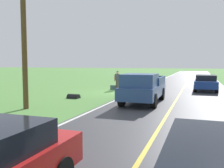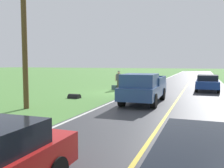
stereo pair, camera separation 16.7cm
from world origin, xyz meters
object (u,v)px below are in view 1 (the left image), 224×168
object	(u,v)px
pickup_truck_passing	(143,87)
sedan_near_oncoming	(206,82)
hitchhiker_walking	(118,79)
suitcase_carried	(113,87)
utility_pole_roadside	(24,28)

from	to	relation	value
pickup_truck_passing	sedan_near_oncoming	size ratio (longest dim) A/B	1.23
hitchhiker_walking	sedan_near_oncoming	bearing A→B (deg)	-167.88
hitchhiker_walking	suitcase_carried	bearing A→B (deg)	7.00
hitchhiker_walking	utility_pole_roadside	distance (m)	11.28
sedan_near_oncoming	pickup_truck_passing	bearing A→B (deg)	65.94
hitchhiker_walking	pickup_truck_passing	bearing A→B (deg)	119.09
hitchhiker_walking	pickup_truck_passing	xyz separation A→B (m)	(-3.81, 6.85, -0.01)
suitcase_carried	hitchhiker_walking	bearing A→B (deg)	100.86
suitcase_carried	utility_pole_roadside	bearing A→B (deg)	-3.01
suitcase_carried	pickup_truck_passing	distance (m)	8.05
sedan_near_oncoming	utility_pole_roadside	xyz separation A→B (m)	(9.30, 12.29, 3.51)
pickup_truck_passing	utility_pole_roadside	xyz separation A→B (m)	(5.51, 3.80, 3.30)
hitchhiker_walking	suitcase_carried	xyz separation A→B (m)	(0.42, 0.05, -0.77)
sedan_near_oncoming	utility_pole_roadside	bearing A→B (deg)	52.87
hitchhiker_walking	suitcase_carried	distance (m)	0.89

